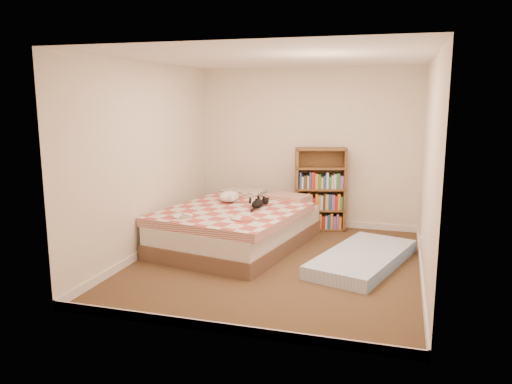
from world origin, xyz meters
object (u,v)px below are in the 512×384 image
(floor_mattress, at_px, (363,258))
(bookshelf, at_px, (320,199))
(bed, at_px, (238,226))
(black_cat, at_px, (258,203))
(white_dog, at_px, (229,197))

(floor_mattress, bearing_deg, bookshelf, 134.33)
(bed, height_order, floor_mattress, bed)
(bed, height_order, black_cat, black_cat)
(floor_mattress, bearing_deg, white_dog, 179.46)
(bed, relative_size, floor_mattress, 1.43)
(bookshelf, bearing_deg, white_dog, -157.60)
(black_cat, bearing_deg, bookshelf, 78.49)
(bookshelf, height_order, floor_mattress, bookshelf)
(bookshelf, distance_m, white_dog, 1.49)
(black_cat, bearing_deg, white_dog, 178.18)
(bed, xyz_separation_m, floor_mattress, (1.75, -0.36, -0.20))
(bed, distance_m, white_dog, 0.49)
(floor_mattress, relative_size, black_cat, 3.18)
(bookshelf, height_order, black_cat, bookshelf)
(bed, distance_m, black_cat, 0.43)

